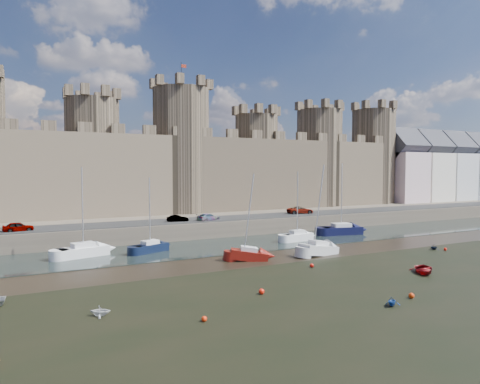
{
  "coord_description": "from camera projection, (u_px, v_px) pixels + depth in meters",
  "views": [
    {
      "loc": [
        -24.72,
        -28.96,
        10.59
      ],
      "look_at": [
        1.11,
        22.0,
        7.5
      ],
      "focal_mm": 32.0,
      "sensor_mm": 36.0,
      "label": 1
    }
  ],
  "objects": [
    {
      "name": "buoy_2",
      "position": [
        411.0,
        296.0,
        34.92
      ],
      "size": [
        0.46,
        0.46,
        0.46
      ],
      "primitive_type": "sphere",
      "color": "red",
      "rests_on": "ground"
    },
    {
      "name": "seaweed_patch",
      "position": [
        395.0,
        309.0,
        32.19
      ],
      "size": [
        70.0,
        34.0,
        0.01
      ],
      "primitive_type": "cube",
      "color": "black",
      "rests_on": "ground"
    },
    {
      "name": "car_1",
      "position": [
        178.0,
        219.0,
        65.16
      ],
      "size": [
        3.36,
        1.59,
        1.06
      ],
      "primitive_type": "imported",
      "rotation": [
        0.0,
        0.0,
        1.42
      ],
      "color": "gray",
      "rests_on": "quay"
    },
    {
      "name": "buoy_3",
      "position": [
        445.0,
        249.0,
        55.34
      ],
      "size": [
        0.41,
        0.41,
        0.41
      ],
      "primitive_type": "sphere",
      "color": "red",
      "rests_on": "ground"
    },
    {
      "name": "buoy_4",
      "position": [
        204.0,
        319.0,
        29.62
      ],
      "size": [
        0.4,
        0.4,
        0.4
      ],
      "primitive_type": "sphere",
      "color": "red",
      "rests_on": "ground"
    },
    {
      "name": "dinghy_1",
      "position": [
        392.0,
        302.0,
        32.95
      ],
      "size": [
        1.73,
        1.68,
        0.7
      ],
      "primitive_type": "imported",
      "rotation": [
        1.57,
        0.0,
        2.15
      ],
      "color": "navy",
      "rests_on": "ground"
    },
    {
      "name": "sailboat_0",
      "position": [
        83.0,
        250.0,
        51.22
      ],
      "size": [
        6.12,
        3.64,
        10.74
      ],
      "rotation": [
        0.0,
        0.0,
        0.26
      ],
      "color": "white",
      "rests_on": "ground"
    },
    {
      "name": "castle",
      "position": [
        168.0,
        163.0,
        79.36
      ],
      "size": [
        108.5,
        11.0,
        29.0
      ],
      "color": "#42382B",
      "rests_on": "quay"
    },
    {
      "name": "car_3",
      "position": [
        300.0,
        210.0,
        76.8
      ],
      "size": [
        5.05,
        2.96,
        1.32
      ],
      "primitive_type": "imported",
      "rotation": [
        0.0,
        0.0,
        1.4
      ],
      "color": "gray",
      "rests_on": "quay"
    },
    {
      "name": "sailboat_3",
      "position": [
        341.0,
        230.0,
        68.62
      ],
      "size": [
        6.89,
        3.79,
        11.43
      ],
      "rotation": [
        0.0,
        0.0,
        -0.2
      ],
      "color": "black",
      "rests_on": "ground"
    },
    {
      "name": "sailboat_2",
      "position": [
        297.0,
        236.0,
        62.42
      ],
      "size": [
        4.79,
        2.1,
        10.13
      ],
      "rotation": [
        0.0,
        0.0,
        0.06
      ],
      "color": "white",
      "rests_on": "ground"
    },
    {
      "name": "car_2",
      "position": [
        209.0,
        217.0,
        66.78
      ],
      "size": [
        4.31,
        2.82,
        1.16
      ],
      "primitive_type": "imported",
      "rotation": [
        0.0,
        0.0,
        1.9
      ],
      "color": "gray",
      "rests_on": "quay"
    },
    {
      "name": "sailboat_1",
      "position": [
        150.0,
        247.0,
        54.04
      ],
      "size": [
        5.04,
        3.51,
        9.43
      ],
      "rotation": [
        0.0,
        0.0,
        0.4
      ],
      "color": "black",
      "rests_on": "ground"
    },
    {
      "name": "buoy_1",
      "position": [
        312.0,
        266.0,
        45.91
      ],
      "size": [
        0.43,
        0.43,
        0.43
      ],
      "primitive_type": "sphere",
      "color": "red",
      "rests_on": "ground"
    },
    {
      "name": "water_channel",
      "position": [
        226.0,
        245.0,
        58.9
      ],
      "size": [
        160.0,
        12.0,
        0.08
      ],
      "primitive_type": "cube",
      "color": "black",
      "rests_on": "ground"
    },
    {
      "name": "buoy_0",
      "position": [
        262.0,
        291.0,
        36.08
      ],
      "size": [
        0.49,
        0.49,
        0.49
      ],
      "primitive_type": "sphere",
      "color": "#F81E0B",
      "rests_on": "ground"
    },
    {
      "name": "ground",
      "position": [
        342.0,
        290.0,
        37.53
      ],
      "size": [
        160.0,
        160.0,
        0.0
      ],
      "primitive_type": "plane",
      "color": "black",
      "rests_on": "ground"
    },
    {
      "name": "dinghy_3",
      "position": [
        100.0,
        311.0,
        30.72
      ],
      "size": [
        1.81,
        1.71,
        0.76
      ],
      "primitive_type": "imported",
      "rotation": [
        1.57,
        0.0,
        1.18
      ],
      "color": "silver",
      "rests_on": "ground"
    },
    {
      "name": "sailboat_5",
      "position": [
        319.0,
        249.0,
        52.61
      ],
      "size": [
        5.41,
        2.75,
        11.15
      ],
      "rotation": [
        0.0,
        0.0,
        0.15
      ],
      "color": "silver",
      "rests_on": "ground"
    },
    {
      "name": "car_0",
      "position": [
        18.0,
        227.0,
        55.09
      ],
      "size": [
        3.83,
        1.87,
        1.26
      ],
      "primitive_type": "imported",
      "rotation": [
        0.0,
        0.0,
        1.68
      ],
      "color": "gray",
      "rests_on": "quay"
    },
    {
      "name": "dinghy_4",
      "position": [
        423.0,
        270.0,
        43.3
      ],
      "size": [
        3.86,
        4.11,
        0.69
      ],
      "primitive_type": "imported",
      "rotation": [
        1.57,
        0.0,
        5.69
      ],
      "color": "maroon",
      "rests_on": "ground"
    },
    {
      "name": "quay",
      "position": [
        155.0,
        213.0,
        90.9
      ],
      "size": [
        160.0,
        60.0,
        2.5
      ],
      "primitive_type": "cube",
      "color": "#4C443A",
      "rests_on": "ground"
    },
    {
      "name": "dinghy_7",
      "position": [
        434.0,
        247.0,
        55.92
      ],
      "size": [
        1.57,
        1.41,
        0.74
      ],
      "primitive_type": "imported",
      "rotation": [
        1.57,
        0.0,
        1.72
      ],
      "color": "black",
      "rests_on": "ground"
    },
    {
      "name": "road",
      "position": [
        200.0,
        220.0,
        67.67
      ],
      "size": [
        160.0,
        7.0,
        0.1
      ],
      "primitive_type": "cube",
      "color": "black",
      "rests_on": "quay"
    },
    {
      "name": "sailboat_4",
      "position": [
        249.0,
        254.0,
        49.45
      ],
      "size": [
        4.62,
        3.25,
        10.08
      ],
      "rotation": [
        0.0,
        0.0,
        -0.41
      ],
      "color": "maroon",
      "rests_on": "ground"
    },
    {
      "name": "townhouses",
      "position": [
        441.0,
        169.0,
        110.21
      ],
      "size": [
        35.5,
        9.05,
        18.13
      ],
      "color": "silver",
      "rests_on": "quay"
    }
  ]
}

